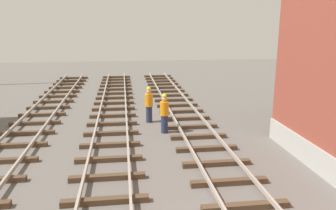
# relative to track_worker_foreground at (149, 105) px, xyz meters

# --- Properties ---
(track_worker_foreground) EXTENTS (0.40, 0.40, 1.87)m
(track_worker_foreground) POSITION_rel_track_worker_foreground_xyz_m (0.00, 0.00, 0.00)
(track_worker_foreground) COLOR #262D4C
(track_worker_foreground) RESTS_ON ground
(track_worker_distant) EXTENTS (0.40, 0.40, 1.87)m
(track_worker_distant) POSITION_rel_track_worker_foreground_xyz_m (0.57, -1.82, 0.00)
(track_worker_distant) COLOR #262D4C
(track_worker_distant) RESTS_ON ground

